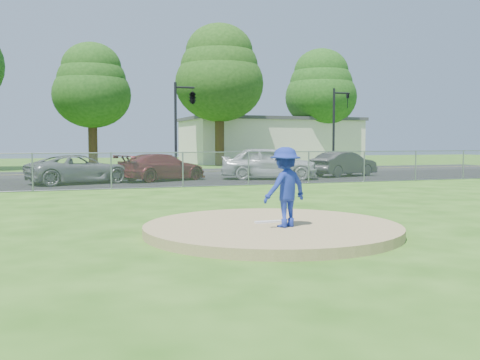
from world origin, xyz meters
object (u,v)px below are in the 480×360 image
object	(u,v)px
parked_car_gray	(80,169)
tree_center	(92,85)
pitcher	(285,187)
commercial_building	(269,140)
parked_car_pearl	(269,163)
traffic_signal_right	(337,121)
traffic_signal_center	(191,99)
tree_far_right	(321,88)
tree_right	(219,73)
parked_car_darkred	(162,167)
parked_car_charcoal	(344,164)

from	to	relation	value
parked_car_gray	tree_center	bearing A→B (deg)	-23.66
pitcher	parked_car_gray	distance (m)	16.40
commercial_building	parked_car_pearl	size ratio (longest dim) A/B	3.27
traffic_signal_right	pitcher	xyz separation A→B (m)	(-14.14, -22.43, -2.35)
pitcher	parked_car_pearl	xyz separation A→B (m)	(6.36, 15.89, -0.15)
traffic_signal_right	parked_car_pearl	xyz separation A→B (m)	(-7.77, -6.53, -2.50)
tree_center	traffic_signal_center	xyz separation A→B (m)	(4.97, -12.00, -1.86)
tree_center	parked_car_gray	bearing A→B (deg)	-96.29
commercial_building	pitcher	world-z (taller)	commercial_building
pitcher	parked_car_pearl	bearing A→B (deg)	-130.65
tree_center	parked_car_gray	size ratio (longest dim) A/B	2.05
traffic_signal_center	pitcher	bearing A→B (deg)	-99.78
tree_far_right	pitcher	world-z (taller)	tree_far_right
tree_right	parked_car_darkred	world-z (taller)	tree_right
pitcher	parked_car_pearl	world-z (taller)	pitcher
traffic_signal_right	parked_car_gray	bearing A→B (deg)	-159.84
tree_far_right	parked_car_pearl	world-z (taller)	tree_far_right
tree_far_right	traffic_signal_center	world-z (taller)	tree_far_right
tree_center	tree_right	xyz separation A→B (m)	(10.00, -2.00, 1.18)
tree_center	parked_car_gray	xyz separation A→B (m)	(-2.02, -18.34, -5.79)
pitcher	parked_car_charcoal	world-z (taller)	pitcher
tree_right	parked_car_pearl	bearing A→B (deg)	-98.72
traffic_signal_right	parked_car_darkred	size ratio (longest dim) A/B	1.20
parked_car_charcoal	traffic_signal_center	bearing A→B (deg)	33.96
commercial_building	parked_car_pearl	distance (m)	24.50
tree_center	parked_car_darkred	size ratio (longest dim) A/B	2.11
traffic_signal_center	parked_car_gray	size ratio (longest dim) A/B	1.16
pitcher	parked_car_charcoal	size ratio (longest dim) A/B	0.39
commercial_building	tree_center	distance (m)	17.99
traffic_signal_right	parked_car_darkred	bearing A→B (deg)	-156.42
tree_far_right	parked_car_pearl	size ratio (longest dim) A/B	2.14
tree_far_right	parked_car_charcoal	bearing A→B (deg)	-114.64
tree_far_right	traffic_signal_right	size ratio (longest dim) A/B	1.92
commercial_building	traffic_signal_right	bearing A→B (deg)	-96.29
tree_right	tree_center	bearing A→B (deg)	168.69
tree_center	parked_car_pearl	xyz separation A→B (m)	(7.46, -18.53, -5.60)
tree_far_right	parked_car_gray	world-z (taller)	tree_far_right
pitcher	parked_car_gray	size ratio (longest dim) A/B	0.34
pitcher	parked_car_darkred	world-z (taller)	pitcher
commercial_building	tree_far_right	world-z (taller)	tree_far_right
tree_center	parked_car_gray	distance (m)	19.33
traffic_signal_center	parked_car_gray	world-z (taller)	traffic_signal_center
parked_car_charcoal	traffic_signal_right	bearing A→B (deg)	-44.21
parked_car_charcoal	tree_center	bearing A→B (deg)	16.84
traffic_signal_center	traffic_signal_right	world-z (taller)	same
pitcher	parked_car_gray	xyz separation A→B (m)	(-3.12, 16.09, -0.33)
traffic_signal_right	traffic_signal_center	bearing A→B (deg)	-180.00
traffic_signal_right	tree_center	bearing A→B (deg)	141.78
tree_right	traffic_signal_right	distance (m)	12.08
parked_car_gray	parked_car_darkred	xyz separation A→B (m)	(4.00, 0.55, 0.01)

